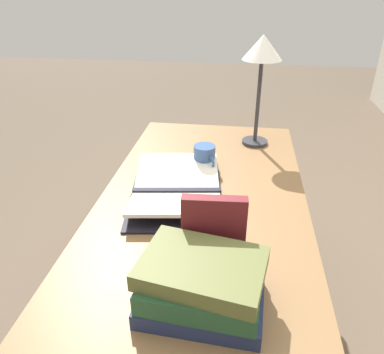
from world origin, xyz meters
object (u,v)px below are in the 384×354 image
Objects in this scene: open_book at (176,189)px; book_stack_tall at (202,284)px; book_standing_upright at (213,233)px; coffee_mug at (205,158)px; reading_lamp at (262,56)px.

book_stack_tall reaches higher than open_book.
book_stack_tall is 1.41× the size of book_standing_upright.
coffee_mug is at bearing -175.31° from book_standing_upright.
open_book is 1.08× the size of reading_lamp.
book_stack_tall is at bearing 5.60° from coffee_mug.
reading_lamp is 0.51m from coffee_mug.
book_stack_tall is 0.73m from coffee_mug.
open_book is 0.23m from coffee_mug.
coffee_mug is (-0.72, -0.07, -0.02)m from book_stack_tall.
coffee_mug is (-0.21, 0.08, 0.03)m from open_book.
reading_lamp reaches higher than book_standing_upright.
book_standing_upright is 0.59m from coffee_mug.
coffee_mug is at bearing 151.48° from open_book.
coffee_mug is at bearing -174.40° from book_stack_tall.
coffee_mug is (0.30, -0.21, -0.35)m from reading_lamp.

